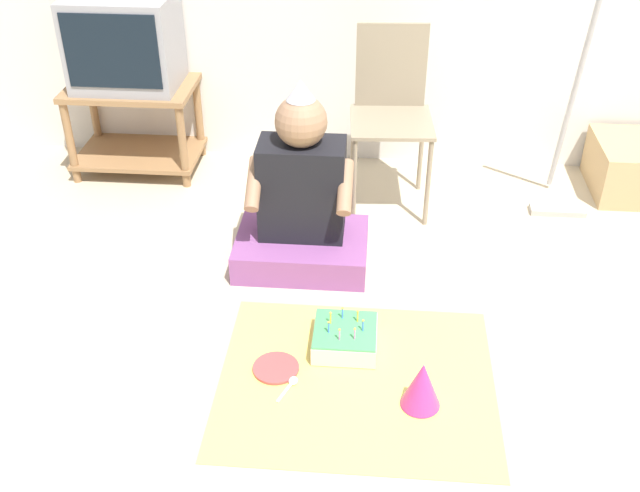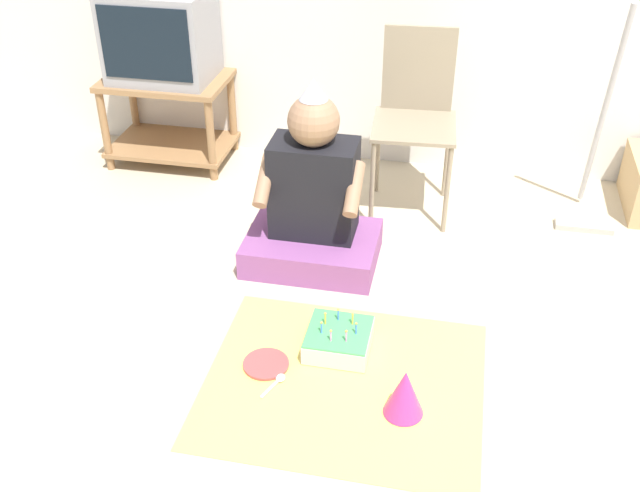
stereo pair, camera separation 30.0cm
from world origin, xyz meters
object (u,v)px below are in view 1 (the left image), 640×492
tv (124,42)px  person_seated (302,204)px  birthday_cake (345,338)px  paper_plate (276,368)px  dust_mop (565,152)px  folding_chair (391,105)px  party_hat_blue (422,384)px

tv → person_seated: bearing=-40.1°
tv → birthday_cake: bearing=-49.6°
tv → paper_plate: tv is taller
dust_mop → birthday_cake: bearing=-130.5°
person_seated → paper_plate: person_seated is taller
folding_chair → party_hat_blue: 1.60m
folding_chair → person_seated: (-0.39, -0.62, -0.24)m
dust_mop → paper_plate: (-1.30, -1.38, -0.31)m
person_seated → paper_plate: (-0.02, -0.77, -0.29)m
birthday_cake → paper_plate: (-0.26, -0.16, -0.04)m
folding_chair → birthday_cake: folding_chair is taller
dust_mop → tv: bearing=173.6°
paper_plate → folding_chair: bearing=73.6°
person_seated → folding_chair: bearing=58.2°
folding_chair → dust_mop: (0.89, -0.02, -0.21)m
folding_chair → party_hat_blue: folding_chair is taller
dust_mop → folding_chair: bearing=178.9°
party_hat_blue → tv: bearing=131.1°
tv → dust_mop: 2.36m
person_seated → party_hat_blue: 1.07m
folding_chair → dust_mop: bearing=-1.1°
paper_plate → birthday_cake: bearing=31.1°
tv → folding_chair: bearing=-9.6°
dust_mop → birthday_cake: dust_mop is taller
tv → dust_mop: bearing=-6.4°
dust_mop → party_hat_blue: (-0.75, -1.52, -0.22)m
birthday_cake → party_hat_blue: bearing=-45.5°
folding_chair → party_hat_blue: (0.14, -1.54, -0.43)m
dust_mop → party_hat_blue: dust_mop is taller
paper_plate → tv: bearing=121.4°
folding_chair → dust_mop: dust_mop is taller
folding_chair → party_hat_blue: size_ratio=4.70×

